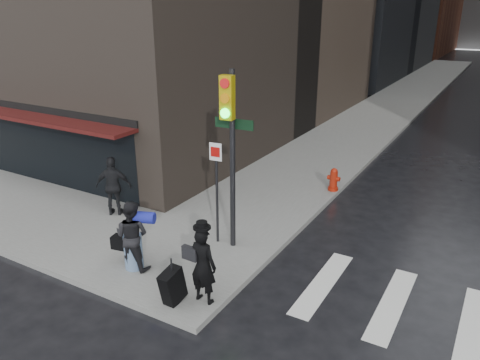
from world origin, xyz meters
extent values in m
plane|color=black|center=(0.00, 0.00, 0.00)|extent=(140.00, 140.00, 0.00)
cube|color=slate|center=(0.00, 27.00, 0.07)|extent=(4.00, 50.00, 0.15)
cube|color=silver|center=(3.50, 1.00, 0.01)|extent=(0.50, 3.00, 0.01)
cube|color=silver|center=(5.10, 1.00, 0.01)|extent=(0.50, 3.00, 0.01)
cube|color=silver|center=(6.70, 1.00, 0.01)|extent=(0.50, 3.00, 0.01)
cube|color=black|center=(-7.00, 2.05, 1.40)|extent=(8.00, 0.12, 2.60)
cube|color=#3E0F0E|center=(-7.00, 1.55, 2.65)|extent=(8.40, 1.10, 0.12)
cube|color=black|center=(-7.00, 1.98, 2.82)|extent=(8.40, 0.08, 0.22)
imported|color=black|center=(1.60, -1.13, 1.01)|extent=(0.64, 0.43, 1.72)
cylinder|color=black|center=(1.60, -1.13, 1.89)|extent=(0.37, 0.37, 0.05)
cylinder|color=black|center=(1.60, -1.13, 1.95)|extent=(0.23, 0.23, 0.14)
cube|color=black|center=(1.31, -1.18, 1.24)|extent=(0.37, 0.13, 0.30)
cube|color=black|center=(1.07, -1.52, 0.55)|extent=(0.31, 0.68, 0.87)
cylinder|color=black|center=(1.07, -1.52, 1.01)|extent=(0.03, 0.03, 0.40)
imported|color=black|center=(-0.62, -0.86, 1.02)|extent=(0.95, 0.80, 1.73)
cube|color=black|center=(-1.05, -0.77, 0.67)|extent=(0.56, 0.37, 0.32)
cylinder|color=#1B2299|center=(-0.36, -0.70, 1.48)|extent=(0.58, 0.44, 0.28)
imported|color=black|center=(-3.23, 1.21, 1.06)|extent=(1.15, 0.89, 1.82)
cylinder|color=black|center=(0.85, 1.32, 2.44)|extent=(0.14, 0.14, 4.59)
cube|color=#C2A80C|center=(0.87, 1.07, 4.11)|extent=(0.34, 0.23, 1.03)
cylinder|color=red|center=(0.88, 0.95, 4.45)|extent=(0.23, 0.07, 0.23)
cylinder|color=orange|center=(0.88, 0.95, 4.11)|extent=(0.23, 0.07, 0.23)
cylinder|color=#19E533|center=(0.88, 0.95, 3.76)|extent=(0.23, 0.07, 0.23)
cylinder|color=black|center=(0.39, 1.29, 1.53)|extent=(0.07, 0.07, 2.75)
cube|color=white|center=(0.39, 1.26, 2.67)|extent=(0.34, 0.05, 0.46)
cube|color=black|center=(0.85, 1.40, 3.42)|extent=(1.03, 0.11, 0.25)
cylinder|color=#961A09|center=(1.80, 6.41, 0.20)|extent=(0.35, 0.35, 0.11)
cylinder|color=#961A09|center=(1.80, 6.41, 0.48)|extent=(0.26, 0.26, 0.65)
sphere|color=#961A09|center=(1.80, 6.41, 0.82)|extent=(0.24, 0.24, 0.24)
cylinder|color=#961A09|center=(1.80, 6.41, 0.59)|extent=(0.44, 0.18, 0.15)
camera|label=1|loc=(6.55, -8.11, 6.10)|focal=35.00mm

